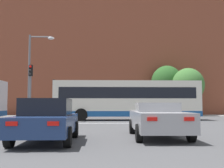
{
  "coord_description": "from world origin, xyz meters",
  "views": [
    {
      "loc": [
        -0.05,
        -2.52,
        1.3
      ],
      "look_at": [
        0.91,
        22.43,
        3.14
      ],
      "focal_mm": 45.0,
      "sensor_mm": 36.0,
      "label": 1
    }
  ],
  "objects_px": {
    "car_saloon_left": "(47,120)",
    "pedestrian_walking_east": "(102,108)",
    "car_roadster_right": "(158,119)",
    "traffic_light_far_left": "(54,91)",
    "street_lamp_junction": "(34,68)",
    "pedestrian_waiting": "(86,108)",
    "bus_crossing_lead": "(127,99)",
    "traffic_light_near_left": "(30,84)"
  },
  "relations": [
    {
      "from": "car_saloon_left",
      "to": "pedestrian_walking_east",
      "type": "distance_m",
      "value": 22.24
    },
    {
      "from": "car_roadster_right",
      "to": "pedestrian_walking_east",
      "type": "relative_size",
      "value": 3.07
    },
    {
      "from": "car_roadster_right",
      "to": "pedestrian_walking_east",
      "type": "bearing_deg",
      "value": 97.29
    },
    {
      "from": "car_roadster_right",
      "to": "car_saloon_left",
      "type": "bearing_deg",
      "value": -161.57
    },
    {
      "from": "traffic_light_far_left",
      "to": "street_lamp_junction",
      "type": "xyz_separation_m",
      "value": [
        0.15,
        -10.28,
        1.36
      ]
    },
    {
      "from": "street_lamp_junction",
      "to": "pedestrian_waiting",
      "type": "bearing_deg",
      "value": 71.8
    },
    {
      "from": "bus_crossing_lead",
      "to": "car_roadster_right",
      "type": "bearing_deg",
      "value": -179.49
    },
    {
      "from": "car_saloon_left",
      "to": "bus_crossing_lead",
      "type": "distance_m",
      "value": 14.33
    },
    {
      "from": "car_saloon_left",
      "to": "bus_crossing_lead",
      "type": "relative_size",
      "value": 0.35
    },
    {
      "from": "car_saloon_left",
      "to": "street_lamp_junction",
      "type": "distance_m",
      "value": 12.98
    },
    {
      "from": "car_roadster_right",
      "to": "pedestrian_waiting",
      "type": "relative_size",
      "value": 2.88
    },
    {
      "from": "bus_crossing_lead",
      "to": "pedestrian_waiting",
      "type": "bearing_deg",
      "value": 23.25
    },
    {
      "from": "car_saloon_left",
      "to": "pedestrian_walking_east",
      "type": "relative_size",
      "value": 2.73
    },
    {
      "from": "traffic_light_near_left",
      "to": "pedestrian_walking_east",
      "type": "distance_m",
      "value": 13.26
    },
    {
      "from": "pedestrian_waiting",
      "to": "car_saloon_left",
      "type": "bearing_deg",
      "value": 102.49
    },
    {
      "from": "car_roadster_right",
      "to": "pedestrian_walking_east",
      "type": "xyz_separation_m",
      "value": [
        -2.1,
        20.88,
        0.19
      ]
    },
    {
      "from": "pedestrian_waiting",
      "to": "traffic_light_far_left",
      "type": "bearing_deg",
      "value": 20.01
    },
    {
      "from": "bus_crossing_lead",
      "to": "traffic_light_far_left",
      "type": "bearing_deg",
      "value": 41.35
    },
    {
      "from": "traffic_light_far_left",
      "to": "traffic_light_near_left",
      "type": "xyz_separation_m",
      "value": [
        0.42,
        -12.26,
        -0.03
      ]
    },
    {
      "from": "car_saloon_left",
      "to": "pedestrian_walking_east",
      "type": "xyz_separation_m",
      "value": [
        2.05,
        22.14,
        0.14
      ]
    },
    {
      "from": "bus_crossing_lead",
      "to": "car_saloon_left",
      "type": "bearing_deg",
      "value": 163.57
    },
    {
      "from": "car_roadster_right",
      "to": "traffic_light_near_left",
      "type": "height_order",
      "value": "traffic_light_near_left"
    },
    {
      "from": "car_saloon_left",
      "to": "street_lamp_junction",
      "type": "xyz_separation_m",
      "value": [
        -3.39,
        12.06,
        3.41
      ]
    },
    {
      "from": "traffic_light_near_left",
      "to": "street_lamp_junction",
      "type": "relative_size",
      "value": 0.61
    },
    {
      "from": "traffic_light_near_left",
      "to": "pedestrian_waiting",
      "type": "distance_m",
      "value": 13.26
    },
    {
      "from": "car_roadster_right",
      "to": "pedestrian_waiting",
      "type": "height_order",
      "value": "pedestrian_waiting"
    },
    {
      "from": "car_roadster_right",
      "to": "pedestrian_waiting",
      "type": "distance_m",
      "value": 21.91
    },
    {
      "from": "car_roadster_right",
      "to": "traffic_light_far_left",
      "type": "relative_size",
      "value": 1.15
    },
    {
      "from": "pedestrian_waiting",
      "to": "street_lamp_junction",
      "type": "bearing_deg",
      "value": 84.64
    },
    {
      "from": "car_roadster_right",
      "to": "bus_crossing_lead",
      "type": "height_order",
      "value": "bus_crossing_lead"
    },
    {
      "from": "traffic_light_far_left",
      "to": "pedestrian_waiting",
      "type": "xyz_separation_m",
      "value": [
        3.69,
        0.46,
        -1.84
      ]
    },
    {
      "from": "car_saloon_left",
      "to": "street_lamp_junction",
      "type": "relative_size",
      "value": 0.63
    },
    {
      "from": "bus_crossing_lead",
      "to": "street_lamp_junction",
      "type": "distance_m",
      "value": 7.99
    },
    {
      "from": "car_saloon_left",
      "to": "car_roadster_right",
      "type": "height_order",
      "value": "car_saloon_left"
    },
    {
      "from": "traffic_light_far_left",
      "to": "traffic_light_near_left",
      "type": "height_order",
      "value": "traffic_light_far_left"
    },
    {
      "from": "bus_crossing_lead",
      "to": "traffic_light_near_left",
      "type": "distance_m",
      "value": 8.1
    },
    {
      "from": "traffic_light_far_left",
      "to": "car_saloon_left",
      "type": "bearing_deg",
      "value": -80.98
    },
    {
      "from": "traffic_light_far_left",
      "to": "traffic_light_near_left",
      "type": "distance_m",
      "value": 12.26
    },
    {
      "from": "street_lamp_junction",
      "to": "pedestrian_walking_east",
      "type": "xyz_separation_m",
      "value": [
        5.45,
        10.09,
        -3.27
      ]
    },
    {
      "from": "traffic_light_far_left",
      "to": "traffic_light_near_left",
      "type": "relative_size",
      "value": 1.01
    },
    {
      "from": "car_saloon_left",
      "to": "pedestrian_waiting",
      "type": "xyz_separation_m",
      "value": [
        0.14,
        22.8,
        0.21
      ]
    },
    {
      "from": "traffic_light_far_left",
      "to": "car_roadster_right",
      "type": "bearing_deg",
      "value": -69.93
    }
  ]
}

